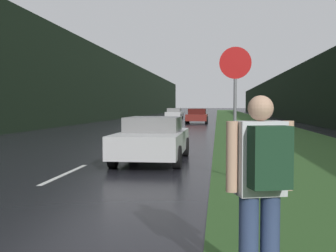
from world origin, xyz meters
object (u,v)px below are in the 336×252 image
at_px(hitchhiker_with_backpack, 262,182).
at_px(car_passing_near, 153,139).
at_px(stop_sign, 235,98).
at_px(car_passing_far, 197,116).
at_px(car_oncoming, 174,113).

relative_size(hitchhiker_with_backpack, car_passing_near, 0.39).
height_order(hitchhiker_with_backpack, car_passing_near, hitchhiker_with_backpack).
distance_m(stop_sign, hitchhiker_with_backpack, 5.93).
bearing_deg(hitchhiker_with_backpack, stop_sign, 73.34).
relative_size(hitchhiker_with_backpack, car_passing_far, 0.42).
distance_m(car_passing_near, car_passing_far, 26.45).
bearing_deg(car_oncoming, car_passing_far, -75.44).
bearing_deg(stop_sign, car_passing_far, 94.44).
height_order(stop_sign, car_passing_near, stop_sign).
xyz_separation_m(stop_sign, hitchhiker_with_backpack, (-0.01, -5.87, -0.83)).
bearing_deg(car_passing_far, hitchhiker_with_backpack, 93.68).
height_order(car_passing_far, car_oncoming, car_passing_far).
distance_m(hitchhiker_with_backpack, car_oncoming, 48.74).
distance_m(car_passing_far, car_oncoming, 13.80).
relative_size(stop_sign, car_passing_near, 0.66).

